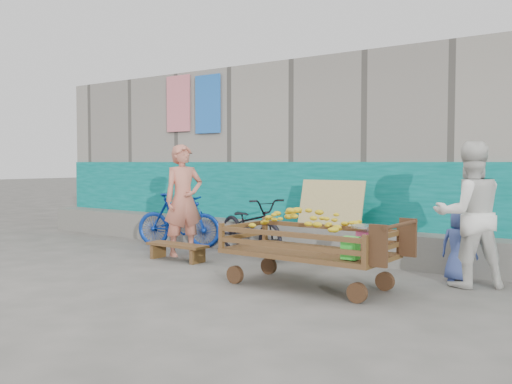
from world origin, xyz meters
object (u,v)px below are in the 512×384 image
Objects in this scene: vendor_man at (184,200)px; bicycle_blue at (179,220)px; bench at (177,248)px; woman at (469,214)px; bicycle_dark at (251,227)px; child at (459,245)px; banana_cart at (305,235)px.

vendor_man reaches higher than bicycle_blue.
woman reaches higher than bench.
bench is 3.95m from woman.
bicycle_blue reaches higher than bicycle_dark.
bench is 1.33m from bicycle_blue.
child is (3.67, 0.90, 0.25)m from bench.
bicycle_dark is at bearing -109.20° from bicycle_blue.
bicycle_blue is (-0.66, 0.57, -0.39)m from vendor_man.
vendor_man reaches higher than bicycle_dark.
bicycle_dark reaches higher than child.
vendor_man reaches higher than bench.
child is (-0.17, 0.20, -0.39)m from woman.
bicycle_blue reaches higher than bench.
vendor_man is 1.02× the size of woman.
bicycle_dark is (-3.08, 0.06, 0.01)m from child.
banana_cart is 2.42m from bench.
banana_cart is at bearing -82.82° from vendor_man.
banana_cart is 2.71m from vendor_man.
bicycle_blue reaches higher than banana_cart.
bicycle_blue is at bearing -40.57° from woman.
bicycle_blue reaches higher than child.
bicycle_dark is at bearing -42.04° from woman.
bench is 0.66× the size of bicycle_blue.
bicycle_dark is at bearing 58.38° from bench.
woman is (3.83, 0.70, 0.64)m from bench.
banana_cart reaches higher than child.
bicycle_blue is (-1.48, -0.00, 0.01)m from bicycle_dark.
bench is at bearing -27.16° from woman.
banana_cart is 3.52m from bicycle_blue.
bicycle_dark reaches higher than banana_cart.
banana_cart is 1.22× the size of bicycle_dark.
woman reaches higher than bicycle_dark.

